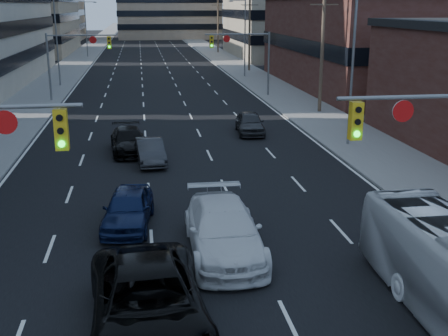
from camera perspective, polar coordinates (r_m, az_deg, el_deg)
road_surface at (r=137.35m, az=-7.78°, el=12.56°), size 18.00×300.00×0.02m
sidewalk_left at (r=137.66m, az=-12.68°, el=12.36°), size 5.00×300.00×0.15m
sidewalk_right at (r=137.99m, az=-2.88°, el=12.73°), size 5.00×300.00×0.15m
office_left_far at (r=109.33m, az=-20.80°, el=15.00°), size 20.00×30.00×16.00m
storefront_right_mid at (r=62.82m, az=16.36°, el=12.05°), size 20.00×30.00×9.00m
office_right_far at (r=98.84m, az=7.67°, el=15.27°), size 22.00×28.00×14.00m
bg_block_right at (r=141.24m, az=5.68°, el=15.16°), size 22.00×22.00×12.00m
signal_far_left at (r=52.55m, az=-14.95°, el=11.25°), size 6.09×0.33×6.00m
signal_far_right at (r=53.12m, az=2.10°, el=11.82°), size 6.09×0.33×6.00m
utility_pole_block at (r=45.42m, az=9.99°, el=12.72°), size 2.20×0.28×11.00m
utility_pole_midblock at (r=74.49m, az=2.61°, el=14.20°), size 2.20×0.28×11.00m
utility_pole_distant at (r=104.08m, az=-0.63°, el=14.78°), size 2.20×0.28×11.00m
streetlight_left_mid at (r=62.73m, az=-16.50°, el=12.54°), size 2.03×0.22×9.00m
streetlight_left_far at (r=97.50m, az=-13.76°, el=13.81°), size 2.03×0.22×9.00m
streetlight_right_near at (r=34.51m, az=12.69°, el=10.35°), size 2.03×0.22×9.00m
streetlight_right_far at (r=68.28m, az=2.01°, el=13.42°), size 2.03×0.22×9.00m
black_pickup at (r=15.13m, az=-7.72°, el=-13.41°), size 3.35×6.59×1.78m
white_van at (r=19.49m, az=-0.04°, el=-6.31°), size 2.51×6.03×1.74m
sedan_blue at (r=22.18m, az=-9.73°, el=-4.05°), size 2.25×4.55×1.49m
sedan_grey_center at (r=30.93m, az=-7.51°, el=1.70°), size 1.73×4.13×1.33m
sedan_black_far at (r=33.40m, az=-9.69°, el=2.76°), size 2.36×5.00×1.41m
sedan_grey_right at (r=37.90m, az=2.64°, el=4.60°), size 2.05×4.42×1.46m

